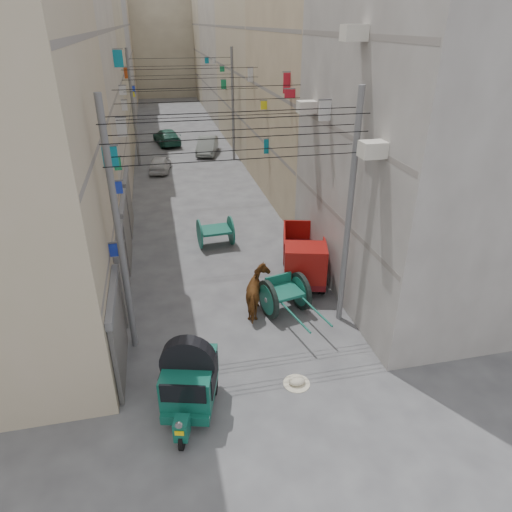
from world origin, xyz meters
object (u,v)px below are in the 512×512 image
object	(u,v)px
tonga_cart	(285,295)
feed_sack	(297,380)
mini_truck	(304,261)
second_cart	(215,231)
auto_rickshaw	(190,379)
horse	(258,293)
distant_car_grey	(207,146)
distant_car_white	(160,164)
distant_car_green	(167,137)

from	to	relation	value
tonga_cart	feed_sack	size ratio (longest dim) A/B	6.75
mini_truck	second_cart	distance (m)	5.20
auto_rickshaw	horse	bearing A→B (deg)	71.29
feed_sack	distant_car_grey	world-z (taller)	distant_car_grey
second_cart	distant_car_white	size ratio (longest dim) A/B	0.52
second_cart	mini_truck	bearing A→B (deg)	-58.70
horse	distant_car_green	bearing A→B (deg)	-71.56
distant_car_white	distant_car_grey	bearing A→B (deg)	-123.01
second_cart	horse	bearing A→B (deg)	-87.03
distant_car_green	mini_truck	bearing A→B (deg)	90.15
distant_car_grey	auto_rickshaw	bearing A→B (deg)	-83.76
horse	auto_rickshaw	bearing A→B (deg)	70.01
mini_truck	second_cart	xyz separation A→B (m)	(-3.02, 4.22, -0.24)
feed_sack	horse	xyz separation A→B (m)	(-0.29, 3.93, 0.69)
auto_rickshaw	mini_truck	distance (m)	7.81
feed_sack	distant_car_green	bearing A→B (deg)	94.44
tonga_cart	distant_car_grey	world-z (taller)	tonga_cart
tonga_cart	feed_sack	bearing A→B (deg)	-113.03
distant_car_white	distant_car_green	world-z (taller)	distant_car_green
mini_truck	feed_sack	size ratio (longest dim) A/B	7.93
distant_car_white	distant_car_grey	size ratio (longest dim) A/B	0.81
second_cart	distant_car_white	bearing A→B (deg)	95.27
feed_sack	horse	world-z (taller)	horse
auto_rickshaw	mini_truck	bearing A→B (deg)	64.39
mini_truck	horse	size ratio (longest dim) A/B	2.04
auto_rickshaw	tonga_cart	world-z (taller)	auto_rickshaw
distant_car_grey	feed_sack	bearing A→B (deg)	-77.23
second_cart	distant_car_green	size ratio (longest dim) A/B	0.38
feed_sack	distant_car_white	world-z (taller)	distant_car_white
tonga_cart	distant_car_white	distance (m)	19.41
auto_rickshaw	distant_car_green	xyz separation A→B (m)	(0.74, 31.12, -0.42)
distant_car_white	mini_truck	bearing A→B (deg)	116.65
distant_car_green	horse	bearing A→B (deg)	84.79
feed_sack	distant_car_white	size ratio (longest dim) A/B	0.15
distant_car_green	second_cart	bearing A→B (deg)	84.00
distant_car_white	distant_car_green	size ratio (longest dim) A/B	0.73
horse	distant_car_green	size ratio (longest dim) A/B	0.44
tonga_cart	second_cart	world-z (taller)	tonga_cart
distant_car_white	distant_car_grey	xyz separation A→B (m)	(3.88, 4.19, 0.10)
tonga_cart	distant_car_green	size ratio (longest dim) A/B	0.76
distant_car_grey	distant_car_green	size ratio (longest dim) A/B	0.90
mini_truck	distant_car_grey	xyz separation A→B (m)	(-1.32, 21.31, -0.33)
mini_truck	distant_car_green	world-z (taller)	mini_truck
feed_sack	distant_car_white	xyz separation A→B (m)	(-3.22, 22.74, 0.42)
tonga_cart	mini_truck	xyz separation A→B (m)	(1.33, 1.89, 0.24)
distant_car_green	distant_car_grey	bearing A→B (deg)	118.29
tonga_cart	distant_car_green	xyz separation A→B (m)	(-3.04, 27.11, -0.11)
auto_rickshaw	mini_truck	xyz separation A→B (m)	(5.11, 5.90, -0.08)
auto_rickshaw	horse	world-z (taller)	auto_rickshaw
distant_car_green	feed_sack	bearing A→B (deg)	84.76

